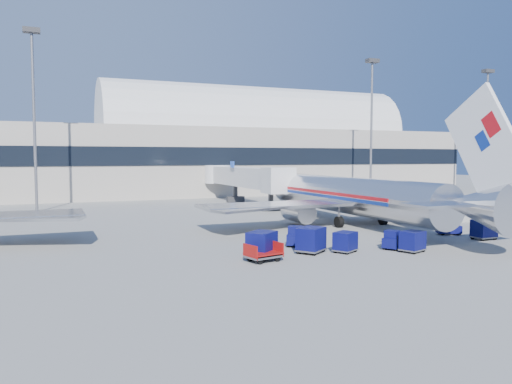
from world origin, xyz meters
name	(u,v)px	position (x,y,z in m)	size (l,w,h in m)	color
ground	(286,238)	(0.00, 0.00, 0.00)	(260.00, 260.00, 0.00)	gray
terminal	(78,153)	(-13.60, 55.96, 7.52)	(170.00, 28.15, 21.00)	#B2AA9E
airliner_main	(356,196)	(10.00, 4.51, 2.93)	(32.00, 37.26, 12.07)	silver
jetbridge_near	(241,177)	(7.60, 30.81, 3.93)	(4.40, 27.50, 6.25)	silver
mast_west	(33,92)	(-20.00, 30.00, 14.79)	(2.00, 1.20, 22.60)	slate
mast_east	(372,108)	(30.00, 30.00, 14.79)	(2.00, 1.20, 22.60)	slate
mast_far_east	(487,113)	(55.00, 30.00, 14.79)	(2.00, 1.20, 22.60)	slate
barrier_near	(435,220)	(18.00, 2.00, 0.45)	(3.00, 0.55, 0.90)	#9E9E96
barrier_mid	(460,218)	(21.30, 2.00, 0.45)	(3.00, 0.55, 0.90)	#9E9E96
barrier_far	(483,217)	(24.60, 2.00, 0.45)	(3.00, 0.55, 0.90)	#9E9E96
tug_lead	(394,240)	(5.11, -7.76, 0.66)	(2.46, 2.05, 1.44)	#0A0C4C
tug_right	(448,228)	(13.92, -3.99, 0.60)	(2.26, 1.78, 1.32)	#0A0C4C
tug_left	(296,236)	(-1.05, -3.73, 0.72)	(2.33, 2.70, 1.58)	#0A0C4C
cart_train_a	(345,242)	(0.99, -7.55, 0.79)	(2.10, 1.95, 1.49)	#0A0C4C
cart_train_b	(311,239)	(-1.39, -6.77, 0.98)	(2.62, 2.51, 1.84)	#0A0C4C
cart_train_c	(262,244)	(-5.36, -7.10, 0.97)	(2.58, 2.51, 1.81)	#0A0C4C
cart_solo_near	(413,241)	(5.53, -9.32, 0.82)	(2.08, 1.84, 1.53)	#0A0C4C
cart_solo_far	(484,229)	(14.77, -7.15, 0.88)	(1.91, 1.48, 1.65)	#0A0C4C
cart_open_red	(264,255)	(-5.66, -8.12, 0.43)	(2.55, 2.06, 0.60)	slate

